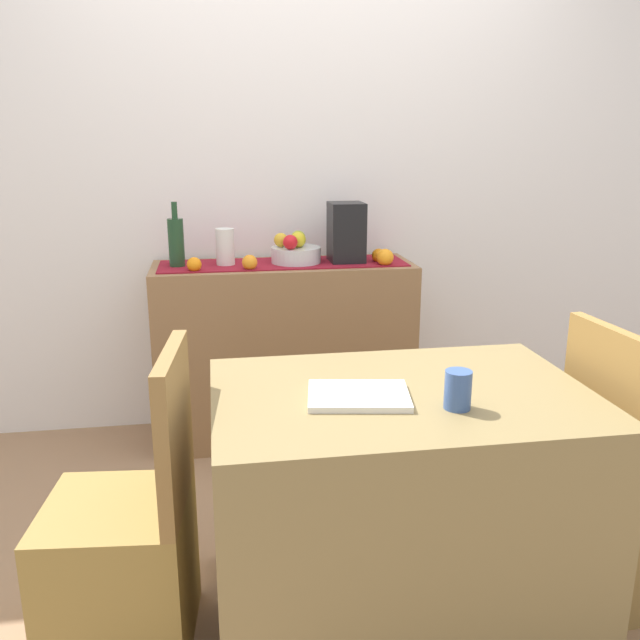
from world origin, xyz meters
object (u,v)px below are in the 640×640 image
at_px(coffee_maker, 346,233).
at_px(ceramic_vase, 225,247).
at_px(wine_bottle, 176,242).
at_px(dining_table, 398,505).
at_px(open_book, 359,396).
at_px(coffee_cup, 458,390).
at_px(chair_by_corner, 637,512).
at_px(sideboard_console, 285,352).
at_px(fruit_bowl, 296,255).
at_px(chair_near_window, 125,562).

xyz_separation_m(coffee_maker, ceramic_vase, (-0.57, 0.00, -0.05)).
distance_m(wine_bottle, dining_table, 1.64).
relative_size(open_book, coffee_cup, 2.63).
distance_m(wine_bottle, chair_by_corner, 2.14).
xyz_separation_m(sideboard_console, ceramic_vase, (-0.27, 0.00, 0.52)).
xyz_separation_m(fruit_bowl, coffee_maker, (0.24, 0.00, 0.10)).
relative_size(sideboard_console, coffee_maker, 4.33).
bearing_deg(chair_near_window, chair_by_corner, 0.02).
bearing_deg(chair_by_corner, wine_bottle, 137.81).
height_order(ceramic_vase, dining_table, ceramic_vase).
bearing_deg(open_book, ceramic_vase, 112.55).
distance_m(sideboard_console, open_book, 1.43).
distance_m(coffee_maker, dining_table, 1.50).
relative_size(sideboard_console, ceramic_vase, 7.08).
bearing_deg(chair_near_window, coffee_cup, -9.11).
height_order(open_book, coffee_cup, coffee_cup).
bearing_deg(fruit_bowl, wine_bottle, -180.00).
xyz_separation_m(dining_table, open_book, (-0.14, -0.04, 0.38)).
relative_size(chair_near_window, chair_by_corner, 1.00).
bearing_deg(coffee_maker, chair_near_window, -124.13).
relative_size(coffee_maker, chair_near_window, 0.32).
height_order(coffee_maker, ceramic_vase, coffee_maker).
height_order(wine_bottle, chair_near_window, wine_bottle).
bearing_deg(coffee_maker, sideboard_console, 180.00).
xyz_separation_m(coffee_maker, chair_near_window, (-0.92, -1.35, -0.74)).
height_order(sideboard_console, chair_near_window, chair_near_window).
bearing_deg(sideboard_console, fruit_bowl, 0.00).
height_order(sideboard_console, ceramic_vase, ceramic_vase).
bearing_deg(fruit_bowl, chair_near_window, -116.55).
bearing_deg(wine_bottle, ceramic_vase, 0.00).
relative_size(dining_table, chair_near_window, 1.21).
bearing_deg(chair_by_corner, open_book, -177.64).
relative_size(fruit_bowl, coffee_cup, 2.20).
distance_m(fruit_bowl, wine_bottle, 0.56).
relative_size(wine_bottle, ceramic_vase, 1.72).
relative_size(ceramic_vase, dining_table, 0.16).
distance_m(chair_near_window, chair_by_corner, 1.62).
bearing_deg(sideboard_console, coffee_cup, -78.54).
height_order(fruit_bowl, dining_table, fruit_bowl).
height_order(fruit_bowl, coffee_cup, fruit_bowl).
bearing_deg(dining_table, wine_bottle, 116.83).
relative_size(fruit_bowl, chair_by_corner, 0.26).
bearing_deg(chair_near_window, ceramic_vase, 75.67).
bearing_deg(ceramic_vase, coffee_maker, 0.00).
xyz_separation_m(coffee_maker, coffee_cup, (0.00, -1.50, -0.22)).
height_order(wine_bottle, dining_table, wine_bottle).
relative_size(sideboard_console, wine_bottle, 4.11).
distance_m(sideboard_console, coffee_maker, 0.65).
height_order(ceramic_vase, chair_by_corner, ceramic_vase).
height_order(wine_bottle, coffee_cup, wine_bottle).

